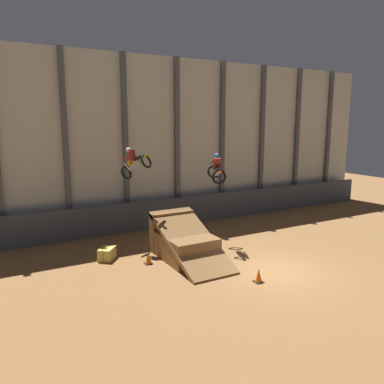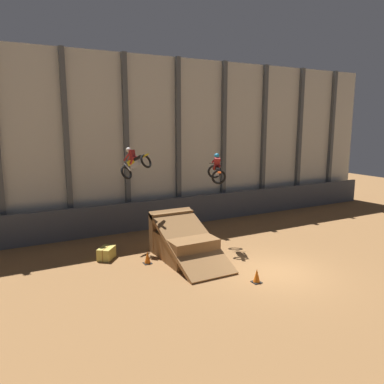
% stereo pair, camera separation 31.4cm
% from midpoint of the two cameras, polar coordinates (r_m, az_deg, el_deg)
% --- Properties ---
extents(ground_plane, '(60.00, 60.00, 0.00)m').
position_cam_midpoint_polar(ground_plane, '(16.90, 12.30, -11.75)').
color(ground_plane, olive).
extents(arena_back_wall, '(32.00, 0.40, 10.27)m').
position_cam_midpoint_polar(arena_back_wall, '(23.84, -2.86, 7.60)').
color(arena_back_wall, beige).
rests_on(arena_back_wall, ground_plane).
extents(lower_barrier, '(31.36, 0.20, 1.75)m').
position_cam_midpoint_polar(lower_barrier, '(23.62, -1.78, -2.87)').
color(lower_barrier, '#474C56').
rests_on(lower_barrier, ground_plane).
extents(dirt_ramp, '(2.25, 4.61, 2.13)m').
position_cam_midpoint_polar(dirt_ramp, '(18.04, -1.89, -7.62)').
color(dirt_ramp, brown).
rests_on(dirt_ramp, ground_plane).
extents(rider_bike_left_air, '(1.51, 1.81, 1.67)m').
position_cam_midpoint_polar(rider_bike_left_air, '(18.84, -9.24, 4.42)').
color(rider_bike_left_air, black).
extents(rider_bike_right_air, '(1.27, 1.81, 1.49)m').
position_cam_midpoint_polar(rider_bike_right_air, '(19.13, 3.31, 3.41)').
color(rider_bike_right_air, black).
extents(traffic_cone_near_ramp, '(0.36, 0.36, 0.58)m').
position_cam_midpoint_polar(traffic_cone_near_ramp, '(15.61, 9.53, -12.44)').
color(traffic_cone_near_ramp, black).
rests_on(traffic_cone_near_ramp, ground_plane).
extents(traffic_cone_arena_edge, '(0.36, 0.36, 0.58)m').
position_cam_midpoint_polar(traffic_cone_arena_edge, '(17.39, -7.18, -9.93)').
color(traffic_cone_arena_edge, black).
rests_on(traffic_cone_arena_edge, ground_plane).
extents(hay_bale_trackside, '(1.03, 1.08, 0.57)m').
position_cam_midpoint_polar(hay_bale_trackside, '(18.27, -13.31, -9.14)').
color(hay_bale_trackside, '#CCB751').
rests_on(hay_bale_trackside, ground_plane).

